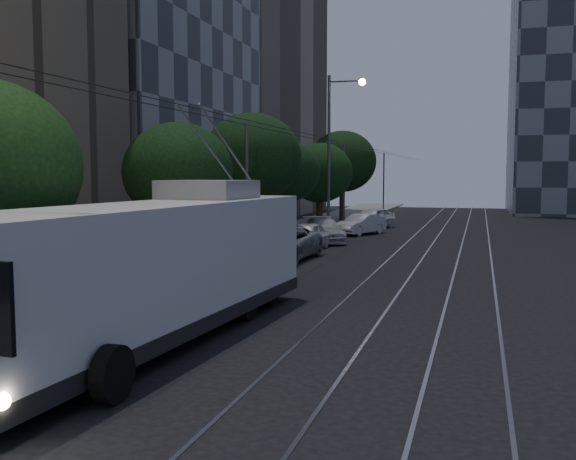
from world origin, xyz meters
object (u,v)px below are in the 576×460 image
(car_white_a, at_px, (305,236))
(car_white_d, at_px, (372,218))
(trolleybus, at_px, (159,267))
(pickup_silver, at_px, (281,243))
(streetlamp_far, at_px, (335,139))
(car_white_b, at_px, (323,230))
(car_white_c, at_px, (361,224))

(car_white_a, distance_m, car_white_d, 13.77)
(trolleybus, height_order, car_white_a, trolleybus)
(pickup_silver, xyz_separation_m, streetlamp_far, (-0.49, 13.14, 5.32))
(car_white_b, relative_size, streetlamp_far, 0.47)
(car_white_b, xyz_separation_m, streetlamp_far, (-0.49, 5.18, 5.38))
(car_white_b, distance_m, car_white_d, 9.92)
(pickup_silver, height_order, car_white_c, pickup_silver)
(trolleybus, relative_size, car_white_b, 2.60)
(car_white_c, xyz_separation_m, car_white_d, (-0.03, 4.67, 0.10))
(car_white_c, bearing_deg, car_white_a, -74.36)
(trolleybus, height_order, streetlamp_far, streetlamp_far)
(trolleybus, bearing_deg, car_white_d, 94.24)
(car_white_c, distance_m, car_white_d, 4.67)
(trolleybus, height_order, car_white_d, trolleybus)
(streetlamp_far, bearing_deg, pickup_silver, -87.89)
(car_white_a, relative_size, car_white_b, 0.87)
(car_white_b, relative_size, car_white_c, 1.20)
(car_white_a, xyz_separation_m, car_white_d, (1.19, 13.72, 0.05))
(pickup_silver, height_order, car_white_b, pickup_silver)
(car_white_a, bearing_deg, pickup_silver, -86.60)
(car_white_c, relative_size, car_white_d, 0.90)
(car_white_b, height_order, car_white_d, car_white_d)
(pickup_silver, relative_size, car_white_b, 1.14)
(pickup_silver, height_order, streetlamp_far, streetlamp_far)
(pickup_silver, distance_m, car_white_d, 17.85)
(trolleybus, relative_size, pickup_silver, 2.28)
(car_white_c, distance_m, streetlamp_far, 5.68)
(trolleybus, xyz_separation_m, pickup_silver, (-1.40, 13.98, -0.94))
(car_white_a, distance_m, car_white_c, 9.13)
(pickup_silver, bearing_deg, trolleybus, -81.19)
(car_white_a, bearing_deg, streetlamp_far, 96.47)
(trolleybus, relative_size, car_white_c, 3.12)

